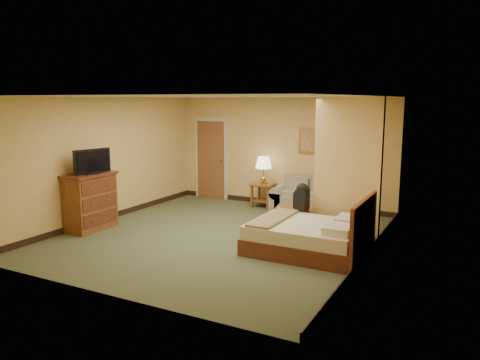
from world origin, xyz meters
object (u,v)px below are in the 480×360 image
Objects in this scene: loveseat at (308,201)px; coffee_table at (294,216)px; dresser at (91,201)px; bed at (310,237)px.

loveseat is 1.71m from coffee_table.
loveseat is 1.42× the size of dresser.
bed is (0.99, -2.67, 0.01)m from loveseat.
dresser is (-3.64, -1.65, 0.23)m from coffee_table.
bed reaches higher than coffee_table.
dresser is 4.36m from bed.
coffee_table is 1.19m from bed.
coffee_table is 4.00m from dresser.
coffee_table is 0.46× the size of bed.
dresser reaches higher than bed.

